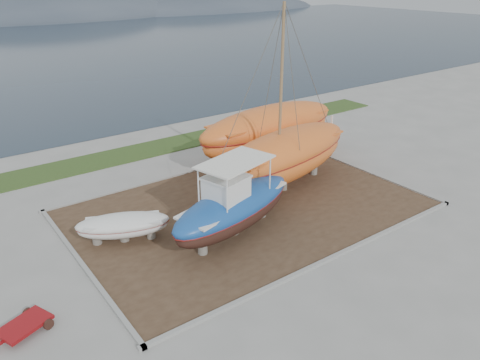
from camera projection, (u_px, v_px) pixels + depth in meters
ground at (298, 240)px, 22.42m from camera, size 140.00×140.00×0.00m
dirt_patch at (248, 208)px, 25.35m from camera, size 18.00×12.00×0.06m
curb_frame at (248, 207)px, 25.33m from camera, size 18.60×12.60×0.15m
grass_strip at (152, 149)px, 33.80m from camera, size 44.00×3.00×0.08m
blue_caique at (234, 199)px, 22.09m from camera, size 8.20×4.40×3.78m
white_dinghy at (123, 228)px, 22.00m from camera, size 4.63×3.26×1.30m
orange_sailboat at (287, 103)px, 25.36m from camera, size 11.16×5.14×10.38m
orange_bare_hull at (269, 135)px, 30.85m from camera, size 11.40×4.19×3.66m
red_trailer at (25, 328)px, 16.64m from camera, size 2.89×2.18×0.37m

